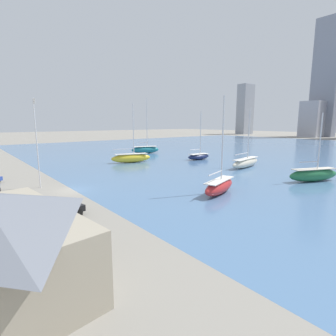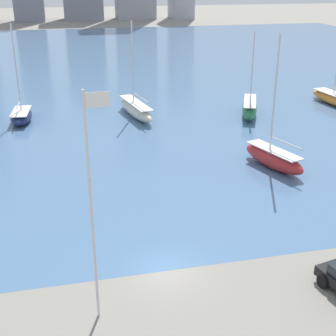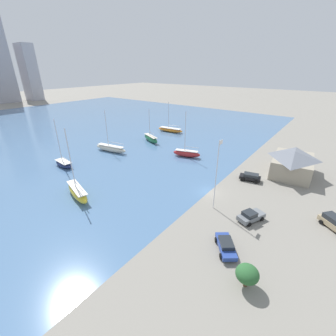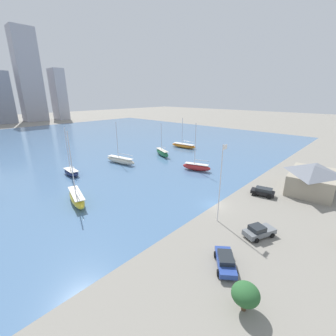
{
  "view_description": "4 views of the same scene",
  "coord_description": "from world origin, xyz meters",
  "views": [
    {
      "loc": [
        34.8,
        -11.71,
        9.03
      ],
      "look_at": [
        3.46,
        13.64,
        2.02
      ],
      "focal_mm": 28.0,
      "sensor_mm": 36.0,
      "label": 1
    },
    {
      "loc": [
        -5.35,
        -23.62,
        17.02
      ],
      "look_at": [
        2.23,
        9.05,
        3.02
      ],
      "focal_mm": 50.0,
      "sensor_mm": 36.0,
      "label": 2
    },
    {
      "loc": [
        -35.64,
        -16.73,
        22.52
      ],
      "look_at": [
        1.24,
        11.06,
        1.77
      ],
      "focal_mm": 24.0,
      "sensor_mm": 36.0,
      "label": 3
    },
    {
      "loc": [
        -32.62,
        -18.57,
        19.03
      ],
      "look_at": [
        4.36,
        15.64,
        2.51
      ],
      "focal_mm": 24.0,
      "sensor_mm": 36.0,
      "label": 4
    }
  ],
  "objects": [
    {
      "name": "sailboat_green",
      "position": [
        18.06,
        30.87,
        1.08
      ],
      "size": [
        5.13,
        8.82,
        10.49
      ],
      "rotation": [
        0.0,
        0.0,
        -0.4
      ],
      "color": "#236B3D",
      "rests_on": "harbor_water"
    },
    {
      "name": "harbor_water",
      "position": [
        0.0,
        70.0,
        0.0
      ],
      "size": [
        180.0,
        140.0,
        0.0
      ],
      "color": "#4C7099",
      "rests_on": "ground_plane"
    },
    {
      "name": "flag_pole",
      "position": [
        -4.37,
        -3.13,
        6.66
      ],
      "size": [
        1.24,
        0.14,
        12.34
      ],
      "color": "silver",
      "rests_on": "ground_plane"
    },
    {
      "name": "sailboat_navy",
      "position": [
        -10.41,
        34.61,
        0.83
      ],
      "size": [
        2.91,
        6.57,
        11.74
      ],
      "rotation": [
        0.0,
        0.0,
        -0.08
      ],
      "color": "#19234C",
      "rests_on": "harbor_water"
    },
    {
      "name": "sailboat_cream",
      "position": [
        3.74,
        33.8,
        1.01
      ],
      "size": [
        3.73,
        10.77,
        11.81
      ],
      "rotation": [
        0.0,
        0.0,
        0.17
      ],
      "color": "beige",
      "rests_on": "harbor_water"
    },
    {
      "name": "sailboat_red",
      "position": [
        13.54,
        13.96,
        1.02
      ],
      "size": [
        4.05,
        7.77,
        12.31
      ],
      "rotation": [
        0.0,
        0.0,
        0.3
      ],
      "color": "#B72828",
      "rests_on": "harbor_water"
    },
    {
      "name": "ground_plane",
      "position": [
        0.0,
        0.0,
        0.0
      ],
      "size": [
        500.0,
        500.0,
        0.0
      ],
      "primitive_type": "plane",
      "color": "gray"
    }
  ]
}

